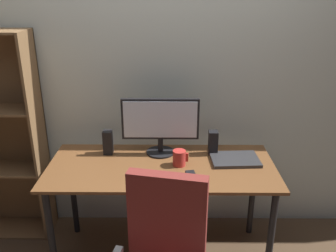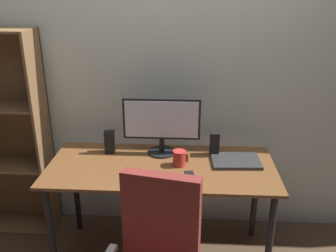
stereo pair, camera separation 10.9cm
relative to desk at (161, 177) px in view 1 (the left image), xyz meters
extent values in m
cube|color=beige|center=(0.00, 0.50, 0.65)|extent=(6.40, 0.10, 2.60)
cube|color=brown|center=(0.00, 0.00, 0.08)|extent=(1.50, 0.66, 0.02)
cylinder|color=black|center=(-0.69, -0.27, -0.29)|extent=(0.04, 0.04, 0.72)
cylinder|color=black|center=(0.69, -0.27, -0.29)|extent=(0.04, 0.04, 0.72)
cylinder|color=black|center=(-0.69, 0.27, -0.29)|extent=(0.04, 0.04, 0.72)
cylinder|color=black|center=(0.69, 0.27, -0.29)|extent=(0.04, 0.04, 0.72)
cylinder|color=black|center=(-0.01, 0.19, 0.10)|extent=(0.20, 0.20, 0.01)
cylinder|color=black|center=(-0.01, 0.19, 0.15)|extent=(0.04, 0.04, 0.10)
cube|color=black|center=(-0.01, 0.19, 0.35)|extent=(0.53, 0.03, 0.29)
cube|color=silver|center=(-0.01, 0.18, 0.35)|extent=(0.50, 0.01, 0.26)
cube|color=black|center=(-0.03, -0.18, 0.10)|extent=(0.29, 0.12, 0.02)
cube|color=black|center=(0.19, -0.17, 0.11)|extent=(0.07, 0.10, 0.03)
cylinder|color=#B72D28|center=(0.12, 0.01, 0.14)|extent=(0.09, 0.09, 0.11)
cube|color=#B72D28|center=(0.17, 0.01, 0.15)|extent=(0.02, 0.01, 0.06)
cube|color=#2D2D30|center=(0.50, 0.07, 0.10)|extent=(0.33, 0.25, 0.02)
cube|color=black|center=(-0.38, 0.18, 0.18)|extent=(0.06, 0.07, 0.17)
cube|color=black|center=(0.36, 0.18, 0.18)|extent=(0.06, 0.07, 0.17)
cube|color=maroon|center=(0.04, -0.61, 0.10)|extent=(0.41, 0.15, 0.52)
cube|color=brown|center=(-0.90, 0.29, 0.14)|extent=(0.02, 0.28, 1.58)
cube|color=brown|center=(-1.21, 0.43, 0.14)|extent=(0.64, 0.01, 1.58)
cube|color=brown|center=(-1.21, 0.29, -0.64)|extent=(0.60, 0.26, 0.02)
cube|color=brown|center=(-1.21, 0.29, -0.10)|extent=(0.60, 0.26, 0.02)
camera|label=1|loc=(0.06, -2.13, 1.22)|focal=38.74mm
camera|label=2|loc=(0.17, -2.13, 1.22)|focal=38.74mm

